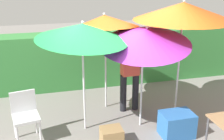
{
  "coord_description": "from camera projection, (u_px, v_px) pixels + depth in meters",
  "views": [
    {
      "loc": [
        -1.27,
        -4.54,
        2.87
      ],
      "look_at": [
        0.0,
        0.3,
        1.1
      ],
      "focal_mm": 44.75,
      "sensor_mm": 36.0,
      "label": 1
    }
  ],
  "objects": [
    {
      "name": "person_vendor",
      "position": [
        130.0,
        70.0,
        5.84
      ],
      "size": [
        0.55,
        0.23,
        1.88
      ],
      "color": "black",
      "rests_on": "ground_plane"
    },
    {
      "name": "umbrella_yellow",
      "position": [
        183.0,
        11.0,
        5.2
      ],
      "size": [
        1.89,
        1.89,
        2.39
      ],
      "color": "silver",
      "rests_on": "ground_plane"
    },
    {
      "name": "umbrella_rainbow",
      "position": [
        105.0,
        21.0,
        5.64
      ],
      "size": [
        1.41,
        1.43,
        2.13
      ],
      "color": "silver",
      "rests_on": "ground_plane"
    },
    {
      "name": "umbrella_orange",
      "position": [
        82.0,
        32.0,
        4.79
      ],
      "size": [
        1.65,
        1.65,
        2.14
      ],
      "color": "silver",
      "rests_on": "ground_plane"
    },
    {
      "name": "ground_plane",
      "position": [
        116.0,
        128.0,
        5.41
      ],
      "size": [
        24.0,
        24.0,
        0.0
      ],
      "primitive_type": "plane",
      "color": "gray"
    },
    {
      "name": "chair_plastic",
      "position": [
        25.0,
        113.0,
        4.91
      ],
      "size": [
        0.51,
        0.51,
        0.89
      ],
      "color": "silver",
      "rests_on": "ground_plane"
    },
    {
      "name": "umbrella_navy",
      "position": [
        145.0,
        37.0,
        4.94
      ],
      "size": [
        1.7,
        1.69,
        2.15
      ],
      "color": "silver",
      "rests_on": "ground_plane"
    },
    {
      "name": "cooler_box",
      "position": [
        177.0,
        124.0,
        5.11
      ],
      "size": [
        0.58,
        0.44,
        0.46
      ],
      "primitive_type": "cube",
      "color": "#2D6BB7",
      "rests_on": "ground_plane"
    },
    {
      "name": "crate_cardboard",
      "position": [
        112.0,
        136.0,
        4.87
      ],
      "size": [
        0.37,
        0.32,
        0.31
      ],
      "primitive_type": "cube",
      "color": "#9E7A4C",
      "rests_on": "ground_plane"
    },
    {
      "name": "hedge_row",
      "position": [
        92.0,
        59.0,
        7.34
      ],
      "size": [
        8.0,
        0.7,
        1.41
      ],
      "primitive_type": "cube",
      "color": "#38843D",
      "rests_on": "ground_plane"
    }
  ]
}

